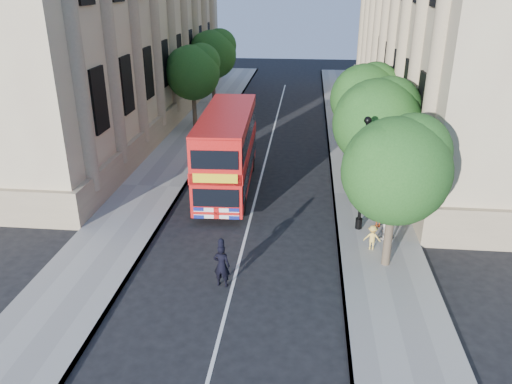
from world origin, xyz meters
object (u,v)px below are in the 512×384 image
(lamp_post, at_px, (363,179))
(woman_pedestrian, at_px, (386,221))
(police_constable, at_px, (222,266))
(double_decker_bus, at_px, (227,149))
(box_van, at_px, (226,160))

(lamp_post, height_order, woman_pedestrian, lamp_post)
(police_constable, xyz_separation_m, woman_pedestrian, (6.42, 4.14, 0.12))
(police_constable, bearing_deg, lamp_post, -127.67)
(lamp_post, xyz_separation_m, woman_pedestrian, (1.03, -0.86, -1.54))
(double_decker_bus, height_order, police_constable, double_decker_bus)
(double_decker_bus, height_order, box_van, double_decker_bus)
(box_van, distance_m, police_constable, 9.95)
(lamp_post, distance_m, box_van, 8.41)
(double_decker_bus, distance_m, police_constable, 9.36)
(lamp_post, height_order, police_constable, lamp_post)
(woman_pedestrian, bearing_deg, police_constable, 23.59)
(lamp_post, bearing_deg, box_van, 144.58)
(lamp_post, bearing_deg, woman_pedestrian, -39.83)
(lamp_post, xyz_separation_m, double_decker_bus, (-6.60, 4.17, -0.20))
(box_van, relative_size, woman_pedestrian, 3.08)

